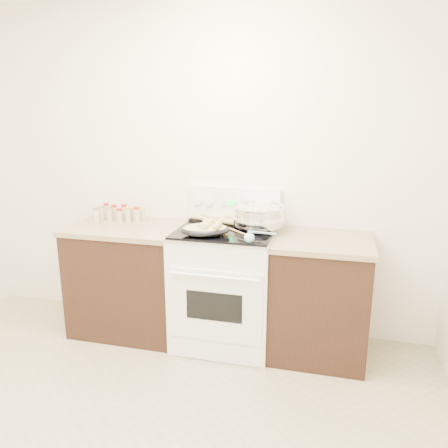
% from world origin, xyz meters
% --- Properties ---
extents(room_shell, '(4.10, 3.60, 2.75)m').
position_xyz_m(room_shell, '(0.00, 0.00, 1.70)').
color(room_shell, white).
rests_on(room_shell, ground).
extents(counter_left, '(0.93, 0.67, 0.92)m').
position_xyz_m(counter_left, '(-0.48, 1.43, 0.46)').
color(counter_left, black).
rests_on(counter_left, ground).
extents(counter_right, '(0.73, 0.67, 0.92)m').
position_xyz_m(counter_right, '(1.08, 1.43, 0.46)').
color(counter_right, black).
rests_on(counter_right, ground).
extents(kitchen_range, '(0.78, 0.73, 1.22)m').
position_xyz_m(kitchen_range, '(0.35, 1.42, 0.49)').
color(kitchen_range, white).
rests_on(kitchen_range, ground).
extents(mixing_bowl, '(0.53, 0.53, 0.24)m').
position_xyz_m(mixing_bowl, '(0.59, 1.50, 1.04)').
color(mixing_bowl, silver).
rests_on(mixing_bowl, kitchen_range).
extents(roasting_pan, '(0.43, 0.36, 0.12)m').
position_xyz_m(roasting_pan, '(0.25, 1.23, 0.99)').
color(roasting_pan, black).
rests_on(roasting_pan, kitchen_range).
extents(baking_sheet, '(0.52, 0.43, 0.06)m').
position_xyz_m(baking_sheet, '(0.24, 1.70, 0.96)').
color(baking_sheet, black).
rests_on(baking_sheet, kitchen_range).
extents(wooden_spoon, '(0.20, 0.19, 0.04)m').
position_xyz_m(wooden_spoon, '(0.41, 1.30, 0.95)').
color(wooden_spoon, tan).
rests_on(wooden_spoon, kitchen_range).
extents(blue_ladle, '(0.21, 0.20, 0.09)m').
position_xyz_m(blue_ladle, '(0.60, 1.16, 0.97)').
color(blue_ladle, '#86C2C8').
rests_on(blue_ladle, kitchen_range).
extents(spice_jars, '(0.39, 0.22, 0.13)m').
position_xyz_m(spice_jars, '(-0.63, 1.57, 0.98)').
color(spice_jars, '#BFB28C').
rests_on(spice_jars, counter_left).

